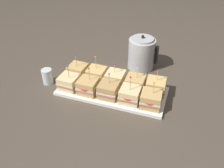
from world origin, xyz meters
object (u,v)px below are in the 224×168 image
Objects in this scene: serving_platter at (112,91)px; drinking_glass at (47,76)px; sandwich_front_far_right at (151,99)px; sandwich_back_right at (135,83)px; sandwich_back_left at (97,75)px; sandwich_back_center at (115,79)px; sandwich_front_center at (109,90)px; sandwich_front_right at (130,95)px; sandwich_front_far_left at (69,82)px; sandwich_front_left at (88,86)px; kettle_steel at (142,53)px; sandwich_back_far_left at (78,71)px; sandwich_back_far_right at (156,86)px.

serving_platter is 0.40m from drinking_glass.
sandwich_back_right is (-0.11, 0.12, -0.00)m from sandwich_front_far_right.
sandwich_back_left is 0.12m from sandwich_back_center.
sandwich_back_left is (-0.12, 0.12, 0.00)m from sandwich_front_center.
sandwich_back_center is at bearing 93.71° from serving_platter.
sandwich_front_right is at bearing -26.14° from serving_platter.
sandwich_front_far_left and sandwich_front_left have the same top height.
sandwich_back_right is 0.28m from kettle_steel.
sandwich_back_right is at bearing 43.49° from sandwich_front_center.
sandwich_back_center is at bearing -109.38° from kettle_steel.
sandwich_back_far_left is 1.17× the size of sandwich_back_center.
sandwich_front_left is 0.38m from sandwich_back_far_right.
sandwich_front_far_left reaches higher than drinking_glass.
sandwich_front_left is 0.12m from sandwich_front_center.
sandwich_back_far_right is (0.36, 0.12, -0.00)m from sandwich_front_left.
sandwich_front_right is 1.77× the size of drinking_glass.
sandwich_back_center is 0.92× the size of sandwich_back_far_right.
sandwich_back_center is at bearing 13.25° from drinking_glass.
serving_platter is 0.25m from sandwich_back_far_left.
sandwich_front_far_left is 1.15× the size of sandwich_back_right.
sandwich_back_left is at bearing 0.96° from sandwich_back_far_left.
serving_platter is 0.25m from sandwich_front_far_left.
kettle_steel reaches higher than sandwich_front_far_right.
sandwich_front_far_right is 1.65× the size of drinking_glass.
serving_platter is 3.83× the size of sandwich_back_left.
sandwich_back_far_right is at bearing 45.95° from sandwich_front_right.
sandwich_back_center is (0.12, 0.12, -0.00)m from sandwich_front_left.
sandwich_front_far_right is 0.42m from kettle_steel.
sandwich_back_far_left is 1.18× the size of sandwich_back_right.
drinking_glass is (-0.63, 0.03, -0.01)m from sandwich_front_far_right.
serving_platter is 0.14m from sandwich_front_left.
sandwich_front_right is at bearing -134.05° from sandwich_back_far_right.
sandwich_front_right and sandwich_back_far_left have the same top height.
sandwich_back_far_left is 0.48m from sandwich_back_far_right.
drinking_glass reaches higher than serving_platter.
sandwich_front_left is 0.24m from sandwich_front_right.
sandwich_front_left is 1.04× the size of sandwich_back_far_right.
kettle_steel is at bearing 61.39° from sandwich_front_left.
sandwich_back_far_left is (-0.24, 0.06, 0.05)m from serving_platter.
sandwich_back_far_left is 1.02× the size of sandwich_back_left.
sandwich_front_center is 0.27m from sandwich_back_far_left.
sandwich_back_left is 0.24m from sandwich_back_right.
sandwich_front_left is 1.09× the size of sandwich_front_center.
sandwich_front_far_left is 1.00× the size of sandwich_front_left.
sandwich_front_right is at bearing -27.00° from sandwich_back_left.
sandwich_back_right is 0.12m from sandwich_back_far_right.
drinking_glass is at bearing -149.02° from sandwich_back_far_left.
sandwich_front_far_left is 0.51m from kettle_steel.
sandwich_back_left is at bearing 178.09° from sandwich_back_center.
sandwich_front_left is 0.97× the size of sandwich_back_far_left.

